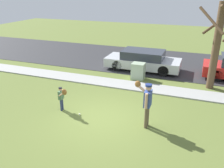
# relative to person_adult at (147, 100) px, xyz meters

# --- Properties ---
(ground_plane) EXTENTS (48.00, 48.00, 0.00)m
(ground_plane) POSITION_rel_person_adult_xyz_m (-1.74, 3.49, -1.06)
(ground_plane) COLOR olive
(sidewalk_strip) EXTENTS (36.00, 1.20, 0.06)m
(sidewalk_strip) POSITION_rel_person_adult_xyz_m (-1.74, 3.59, -1.03)
(sidewalk_strip) COLOR #A3A39E
(sidewalk_strip) RESTS_ON ground
(road_surface) EXTENTS (36.00, 6.80, 0.02)m
(road_surface) POSITION_rel_person_adult_xyz_m (-1.74, 8.59, -1.05)
(road_surface) COLOR #2D2D30
(road_surface) RESTS_ON ground
(person_adult) EXTENTS (0.68, 0.63, 1.70)m
(person_adult) POSITION_rel_person_adult_xyz_m (0.00, 0.00, 0.00)
(person_adult) COLOR brown
(person_adult) RESTS_ON ground
(person_child) EXTENTS (0.46, 0.41, 1.07)m
(person_child) POSITION_rel_person_adult_xyz_m (-3.53, -0.04, -0.36)
(person_child) COLOR navy
(person_child) RESTS_ON ground
(baseball) EXTENTS (0.07, 0.07, 0.07)m
(baseball) POSITION_rel_person_adult_xyz_m (-2.70, -0.12, -1.03)
(baseball) COLOR white
(baseball) RESTS_ON ground
(utility_cabinet) EXTENTS (0.71, 0.63, 0.94)m
(utility_cabinet) POSITION_rel_person_adult_xyz_m (-1.54, 4.76, -0.60)
(utility_cabinet) COLOR #9EB293
(utility_cabinet) RESTS_ON ground
(street_tree_near) EXTENTS (1.84, 1.88, 4.28)m
(street_tree_near) POSITION_rel_person_adult_xyz_m (2.29, 4.80, 1.23)
(street_tree_near) COLOR brown
(street_tree_near) RESTS_ON ground
(parked_sedan_silver) EXTENTS (4.60, 1.80, 1.23)m
(parked_sedan_silver) POSITION_rel_person_adult_xyz_m (-1.69, 6.49, -0.44)
(parked_sedan_silver) COLOR silver
(parked_sedan_silver) RESTS_ON road_surface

